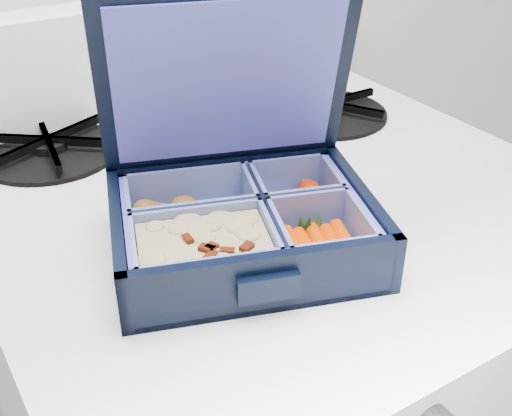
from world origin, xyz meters
TOP-DOWN VIEW (x-y plane):
  - bento_box at (0.04, 1.57)m, footprint 0.28×0.25m
  - burner_grate at (0.30, 1.79)m, footprint 0.17×0.17m
  - burner_grate_rear at (-0.05, 1.87)m, footprint 0.22×0.22m
  - fork at (0.04, 1.69)m, footprint 0.07×0.17m

SIDE VIEW (x-z plane):
  - fork at x=0.04m, z-range 0.94..0.95m
  - burner_grate_rear at x=-0.05m, z-range 0.94..0.96m
  - burner_grate at x=0.30m, z-range 0.94..0.97m
  - bento_box at x=0.04m, z-range 0.94..1.00m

